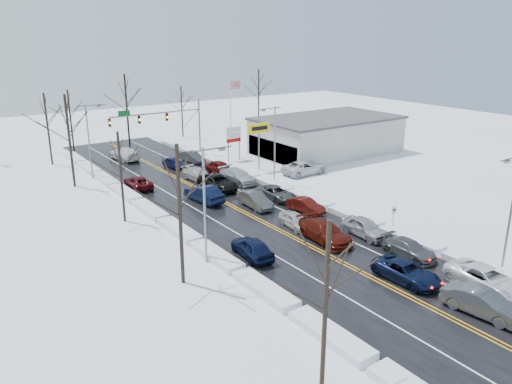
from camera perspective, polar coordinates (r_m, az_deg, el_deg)
ground at (r=46.37m, az=1.07°, el=-3.59°), size 160.00×160.00×0.00m
road_surface at (r=47.89m, az=-0.33°, el=-2.87°), size 14.00×84.00×0.01m
snow_bank_left at (r=44.34m, az=-8.48°, el=-4.81°), size 1.54×72.00×0.51m
snow_bank_right at (r=52.31m, az=6.55°, el=-1.18°), size 1.54×72.00×0.51m
traffic_signal_mast at (r=70.17m, az=-10.17°, el=8.13°), size 13.28×0.39×8.00m
tires_plus_sign at (r=63.43m, az=0.34°, el=6.96°), size 3.20×0.34×6.00m
used_vehicles_sign at (r=68.66m, az=-2.57°, el=6.35°), size 2.20×0.22×4.65m
speed_limit_sign at (r=45.66m, az=15.47°, el=-2.42°), size 0.55×0.09×2.35m
flagpole at (r=77.35m, az=-2.84°, el=9.59°), size 1.87×1.20×10.00m
dealership_building at (r=73.76m, az=8.08°, el=6.46°), size 20.40×12.40×5.30m
streetlight_se at (r=39.41m, az=27.10°, el=-1.32°), size 3.20×0.25×9.00m
streetlight_ne at (r=57.34m, az=1.99°, el=6.11°), size 3.20×0.25×9.00m
streetlight_sw at (r=37.20m, az=-5.66°, el=-0.44°), size 3.20×0.25×9.00m
streetlight_nw at (r=62.47m, az=-18.43°, el=6.18°), size 3.20×0.25×9.00m
tree_left_a at (r=23.28m, az=8.11°, el=-9.48°), size 3.60×3.60×9.00m
tree_left_b at (r=33.60m, az=-8.83°, el=0.43°), size 4.00×4.00×10.00m
tree_left_c at (r=46.76m, az=-15.31°, el=3.59°), size 3.40×3.40×8.50m
tree_left_d at (r=59.47m, az=-20.73°, el=7.39°), size 4.20×4.20×10.50m
tree_left_e at (r=71.23m, az=-22.86°, el=8.11°), size 3.80×3.80×9.50m
tree_far_b at (r=79.11m, az=-20.56°, el=8.95°), size 3.60×3.60×9.00m
tree_far_c at (r=79.40m, az=-14.64°, el=10.54°), size 4.40×4.40×11.00m
tree_far_d at (r=84.91m, az=-8.51°, el=10.16°), size 3.40×3.40×8.50m
tree_far_e at (r=93.32m, az=0.30°, el=11.88°), size 4.20×4.20×10.50m
queued_car_1 at (r=35.20m, az=24.33°, el=-12.62°), size 2.35×5.15×1.64m
queued_car_2 at (r=37.65m, az=16.71°, el=-9.69°), size 2.49×5.16×1.42m
queued_car_3 at (r=42.96m, az=7.79°, el=-5.54°), size 2.81×5.92×1.67m
queued_car_4 at (r=45.56m, az=4.50°, el=-4.04°), size 2.06×4.11×1.34m
queued_car_5 at (r=50.58m, az=-0.12°, el=-1.73°), size 1.85×4.81×1.56m
queued_car_6 at (r=56.53m, az=-4.36°, el=0.34°), size 2.91×5.97×1.63m
queued_car_7 at (r=60.23m, az=-6.65°, el=1.36°), size 2.43×5.08×1.43m
queued_car_8 at (r=66.13m, az=-9.33°, el=2.73°), size 2.02×4.10×1.35m
queued_car_10 at (r=38.43m, az=24.70°, el=-10.05°), size 2.98×5.84×1.58m
queued_car_11 at (r=41.50m, az=17.02°, el=-7.07°), size 1.91×4.65×1.35m
queued_car_12 at (r=44.54m, az=12.29°, el=-4.94°), size 2.21×4.84×1.61m
queued_car_13 at (r=49.45m, az=5.71°, el=-2.29°), size 1.95×4.29×1.36m
queued_car_14 at (r=53.05m, az=2.37°, el=-0.81°), size 2.40×4.94×1.36m
queued_car_15 at (r=58.95m, az=-2.09°, el=1.11°), size 2.68×5.62×1.58m
queued_car_16 at (r=62.46m, az=-4.04°, el=2.04°), size 2.21×4.95×1.65m
queued_car_17 at (r=68.86m, az=-7.29°, el=3.42°), size 1.98×4.48×1.43m
oncoming_car_0 at (r=52.49m, az=-5.94°, el=-1.09°), size 2.25×5.34×1.72m
oncoming_car_1 at (r=58.33m, az=-13.27°, el=0.45°), size 2.59×5.03×1.36m
oncoming_car_2 at (r=71.98m, az=-14.80°, el=3.60°), size 3.14×6.18×1.72m
oncoming_car_3 at (r=39.70m, az=-0.44°, el=-7.40°), size 2.38×4.86×1.59m
parked_car_0 at (r=62.69m, az=5.56°, el=2.06°), size 6.00×2.78×1.67m
parked_car_1 at (r=68.06m, az=5.12°, el=3.33°), size 2.72×5.48×1.53m
parked_car_2 at (r=71.18m, az=1.08°, el=4.04°), size 1.61×3.93×1.34m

